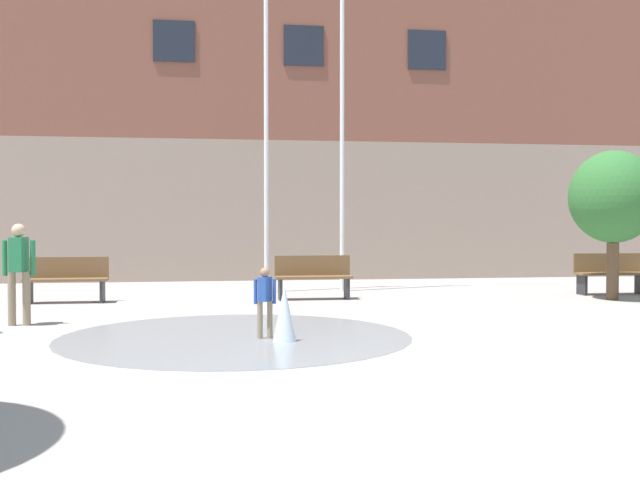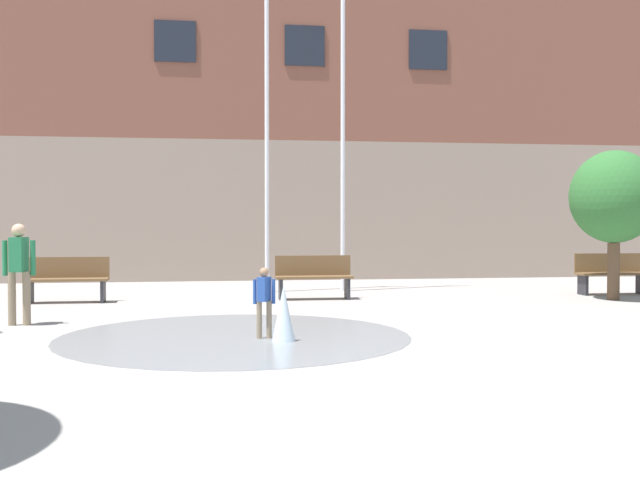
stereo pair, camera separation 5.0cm
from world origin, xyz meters
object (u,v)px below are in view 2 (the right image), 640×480
(park_bench_under_left_flagpole, at_px, (67,279))
(adult_watching, at_px, (19,266))
(flagpole_right, at_px, (344,99))
(child_in_fountain, at_px, (264,297))
(park_bench_under_right_flagpole, at_px, (314,276))
(street_tree_near_building, at_px, (614,198))
(flagpole_left, at_px, (268,94))
(park_bench_far_right, at_px, (611,273))

(park_bench_under_left_flagpole, height_order, adult_watching, adult_watching)
(adult_watching, bearing_deg, flagpole_right, -44.11)
(park_bench_under_left_flagpole, xyz_separation_m, flagpole_right, (5.92, 1.65, 3.99))
(park_bench_under_left_flagpole, xyz_separation_m, child_in_fountain, (3.58, -5.18, 0.10))
(adult_watching, distance_m, flagpole_right, 8.57)
(park_bench_under_right_flagpole, relative_size, flagpole_right, 0.19)
(adult_watching, bearing_deg, park_bench_under_right_flagpole, -51.06)
(park_bench_under_right_flagpole, xyz_separation_m, street_tree_near_building, (6.13, -1.03, 1.64))
(flagpole_left, distance_m, street_tree_near_building, 7.85)
(park_bench_under_right_flagpole, xyz_separation_m, child_in_fountain, (-1.39, -5.11, 0.10))
(flagpole_right, bearing_deg, park_bench_under_left_flagpole, -164.42)
(adult_watching, distance_m, street_tree_near_building, 11.49)
(park_bench_far_right, bearing_deg, park_bench_under_left_flagpole, -179.85)
(street_tree_near_building, bearing_deg, flagpole_right, 152.07)
(park_bench_under_right_flagpole, bearing_deg, flagpole_right, 61.21)
(flagpole_left, xyz_separation_m, street_tree_near_building, (6.95, -2.75, -2.41))
(park_bench_far_right, bearing_deg, flagpole_right, 164.33)
(child_in_fountain, relative_size, flagpole_left, 0.12)
(park_bench_under_right_flagpole, relative_size, street_tree_near_building, 0.52)
(park_bench_under_left_flagpole, height_order, flagpole_left, flagpole_left)
(flagpole_left, bearing_deg, park_bench_far_right, -12.12)
(flagpole_right, xyz_separation_m, street_tree_near_building, (5.18, -2.75, -2.35))
(park_bench_under_left_flagpole, bearing_deg, park_bench_far_right, 0.15)
(park_bench_under_left_flagpole, bearing_deg, flagpole_right, 15.58)
(park_bench_under_left_flagpole, relative_size, park_bench_far_right, 1.00)
(park_bench_under_left_flagpole, distance_m, child_in_fountain, 6.30)
(park_bench_far_right, xyz_separation_m, adult_watching, (-11.80, -3.33, 0.45))
(park_bench_far_right, bearing_deg, adult_watching, -164.22)
(street_tree_near_building, bearing_deg, flagpole_left, 158.43)
(child_in_fountain, height_order, adult_watching, adult_watching)
(park_bench_far_right, relative_size, flagpole_left, 0.19)
(flagpole_left, bearing_deg, adult_watching, -130.76)
(park_bench_far_right, xyz_separation_m, child_in_fountain, (-8.10, -5.21, 0.10))
(flagpole_right, distance_m, street_tree_near_building, 6.32)
(park_bench_under_left_flagpole, height_order, street_tree_near_building, street_tree_near_building)
(park_bench_under_right_flagpole, relative_size, child_in_fountain, 1.62)
(child_in_fountain, bearing_deg, park_bench_far_right, 152.58)
(child_in_fountain, xyz_separation_m, street_tree_near_building, (7.52, 4.08, 1.54))
(adult_watching, bearing_deg, park_bench_under_left_flagpole, 4.47)
(park_bench_under_left_flagpole, xyz_separation_m, flagpole_left, (4.15, 1.65, 4.05))
(park_bench_far_right, height_order, child_in_fountain, child_in_fountain)
(park_bench_under_left_flagpole, bearing_deg, child_in_fountain, -55.34)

